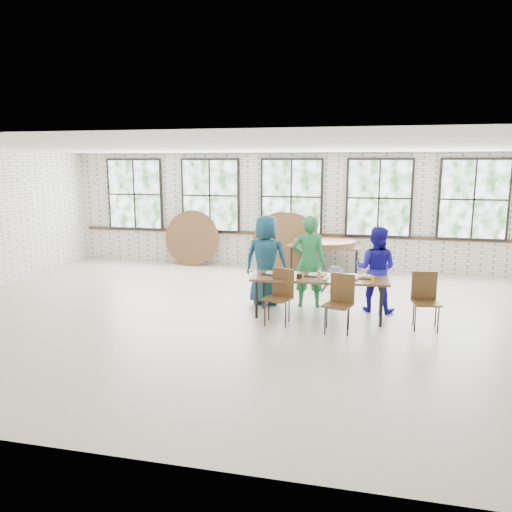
{
  "coord_description": "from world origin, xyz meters",
  "views": [
    {
      "loc": [
        2.04,
        -8.37,
        2.73
      ],
      "look_at": [
        0.0,
        0.4,
        1.05
      ],
      "focal_mm": 35.0,
      "sensor_mm": 36.0,
      "label": 1
    }
  ],
  "objects_px": {
    "dining_table": "(319,280)",
    "chair_near_left": "(280,291)",
    "chair_near_right": "(340,298)",
    "storage_table": "(325,247)"
  },
  "relations": [
    {
      "from": "dining_table",
      "to": "chair_near_left",
      "type": "distance_m",
      "value": 0.79
    },
    {
      "from": "dining_table",
      "to": "storage_table",
      "type": "relative_size",
      "value": 1.32
    },
    {
      "from": "storage_table",
      "to": "dining_table",
      "type": "bearing_deg",
      "value": -82.53
    },
    {
      "from": "chair_near_right",
      "to": "storage_table",
      "type": "distance_m",
      "value": 4.22
    },
    {
      "from": "dining_table",
      "to": "chair_near_right",
      "type": "relative_size",
      "value": 2.57
    },
    {
      "from": "chair_near_left",
      "to": "dining_table",
      "type": "bearing_deg",
      "value": 58.17
    },
    {
      "from": "dining_table",
      "to": "chair_near_left",
      "type": "relative_size",
      "value": 2.57
    },
    {
      "from": "dining_table",
      "to": "chair_near_left",
      "type": "height_order",
      "value": "chair_near_left"
    },
    {
      "from": "chair_near_right",
      "to": "storage_table",
      "type": "xyz_separation_m",
      "value": [
        -0.65,
        4.16,
        0.13
      ]
    },
    {
      "from": "chair_near_right",
      "to": "dining_table",
      "type": "bearing_deg",
      "value": 141.79
    }
  ]
}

